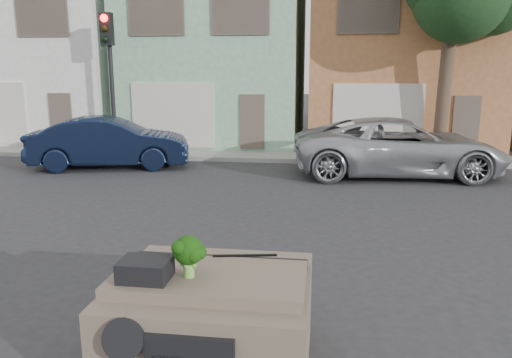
% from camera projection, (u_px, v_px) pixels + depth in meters
% --- Properties ---
extents(ground_plane, '(120.00, 120.00, 0.00)m').
position_uv_depth(ground_plane, '(254.00, 262.00, 8.25)').
color(ground_plane, '#303033').
rests_on(ground_plane, ground).
extents(sidewalk, '(40.00, 3.00, 0.15)m').
position_uv_depth(sidewalk, '(294.00, 154.00, 18.39)').
color(sidewalk, gray).
rests_on(sidewalk, ground).
extents(townhouse_white, '(7.20, 8.20, 7.55)m').
position_uv_depth(townhouse_white, '(62.00, 55.00, 22.94)').
color(townhouse_white, white).
rests_on(townhouse_white, ground).
extents(townhouse_mint, '(7.20, 8.20, 7.55)m').
position_uv_depth(townhouse_mint, '(221.00, 55.00, 21.94)').
color(townhouse_mint, '#8BBE9A').
rests_on(townhouse_mint, ground).
extents(townhouse_tan, '(7.20, 8.20, 7.55)m').
position_uv_depth(townhouse_tan, '(396.00, 54.00, 20.94)').
color(townhouse_tan, '#AC6D41').
rests_on(townhouse_tan, ground).
extents(navy_sedan, '(5.27, 2.93, 1.65)m').
position_uv_depth(navy_sedan, '(112.00, 168.00, 16.25)').
color(navy_sedan, black).
rests_on(navy_sedan, ground).
extents(silver_pickup, '(6.42, 3.33, 1.73)m').
position_uv_depth(silver_pickup, '(397.00, 175.00, 15.07)').
color(silver_pickup, '#AEAFB4').
rests_on(silver_pickup, ground).
extents(traffic_signal, '(0.40, 0.40, 5.10)m').
position_uv_depth(traffic_signal, '(111.00, 86.00, 17.77)').
color(traffic_signal, black).
rests_on(traffic_signal, ground).
extents(tree_near, '(4.40, 4.00, 8.50)m').
position_uv_depth(tree_near, '(449.00, 34.00, 16.16)').
color(tree_near, '#183819').
rests_on(tree_near, ground).
extents(car_dashboard, '(2.00, 1.80, 1.12)m').
position_uv_depth(car_dashboard, '(213.00, 318.00, 5.23)').
color(car_dashboard, '#6C5D4D').
rests_on(car_dashboard, ground).
extents(instrument_hump, '(0.48, 0.38, 0.20)m').
position_uv_depth(instrument_hump, '(145.00, 269.00, 4.82)').
color(instrument_hump, black).
rests_on(instrument_hump, car_dashboard).
extents(wiper_arm, '(0.69, 0.15, 0.02)m').
position_uv_depth(wiper_arm, '(245.00, 255.00, 5.43)').
color(wiper_arm, black).
rests_on(wiper_arm, car_dashboard).
extents(broccoli, '(0.50, 0.50, 0.43)m').
position_uv_depth(broccoli, '(188.00, 256.00, 4.86)').
color(broccoli, '#103408').
rests_on(broccoli, car_dashboard).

